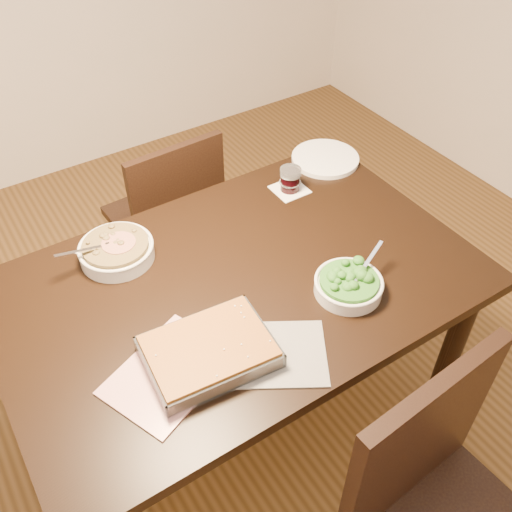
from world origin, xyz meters
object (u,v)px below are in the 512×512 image
stew_bowl (116,250)px  broccoli_bowl (349,285)px  table (240,301)px  wine_tumbler (290,179)px  chair_far (170,214)px  dinner_plate (325,159)px  baking_dish (209,352)px

stew_bowl → broccoli_bowl: bearing=-44.5°
table → wine_tumbler: wine_tumbler is taller
stew_bowl → broccoli_bowl: 0.70m
wine_tumbler → chair_far: size_ratio=0.10×
table → dinner_plate: size_ratio=5.58×
broccoli_bowl → stew_bowl: bearing=135.5°
chair_far → baking_dish: bearing=68.6°
broccoli_bowl → chair_far: size_ratio=0.26×
wine_tumbler → baking_dish: bearing=-140.9°
table → dinner_plate: (0.60, 0.36, 0.10)m
baking_dish → broccoli_bowl: bearing=4.2°
table → stew_bowl: size_ratio=5.50×
table → wine_tumbler: bearing=36.4°
broccoli_bowl → chair_far: 0.98m
table → broccoli_bowl: size_ratio=6.36×
broccoli_bowl → wine_tumbler: wine_tumbler is taller
baking_dish → chair_far: (0.31, 0.92, -0.31)m
baking_dish → wine_tumbler: 0.77m
table → broccoli_bowl: bearing=-41.4°
table → broccoli_bowl: 0.34m
broccoli_bowl → baking_dish: 0.45m
broccoli_bowl → baking_dish: (-0.45, 0.01, 0.00)m
dinner_plate → chair_far: (-0.50, 0.35, -0.29)m
baking_dish → dinner_plate: bearing=39.9°
table → baking_dish: (-0.21, -0.20, 0.12)m
stew_bowl → baking_dish: bearing=-84.2°
stew_bowl → chair_far: chair_far is taller
baking_dish → dinner_plate: size_ratio=1.36×
stew_bowl → wine_tumbler: same height
table → stew_bowl: stew_bowl is taller
stew_bowl → baking_dish: (0.05, -0.49, -0.00)m
stew_bowl → dinner_plate: size_ratio=1.01×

